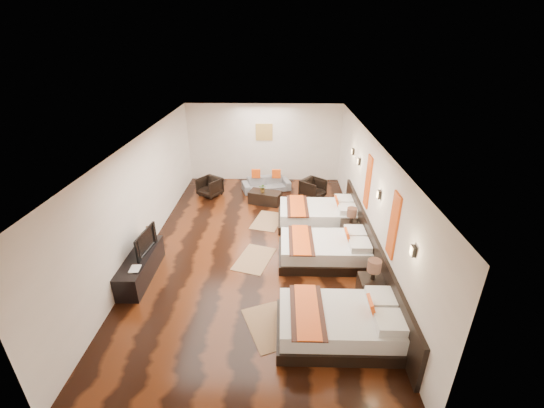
{
  "coord_description": "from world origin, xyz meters",
  "views": [
    {
      "loc": [
        0.59,
        -7.84,
        4.95
      ],
      "look_at": [
        0.39,
        0.25,
        1.1
      ],
      "focal_mm": 23.59,
      "sensor_mm": 36.0,
      "label": 1
    }
  ],
  "objects_px": {
    "tv_console": "(141,266)",
    "sofa": "(266,184)",
    "book": "(130,269)",
    "table_plant": "(263,188)",
    "bed_near": "(341,324)",
    "tv": "(142,241)",
    "bed_far": "(319,215)",
    "armchair_right": "(313,189)",
    "bed_mid": "(326,250)",
    "coffee_table": "(265,198)",
    "nightstand_b": "(350,229)",
    "figurine": "(148,233)",
    "nightstand_a": "(371,287)",
    "armchair_left": "(210,187)"
  },
  "relations": [
    {
      "from": "book",
      "to": "armchair_left",
      "type": "distance_m",
      "value": 5.09
    },
    {
      "from": "bed_mid",
      "to": "nightstand_b",
      "type": "height_order",
      "value": "nightstand_b"
    },
    {
      "from": "nightstand_b",
      "to": "tv_console",
      "type": "height_order",
      "value": "nightstand_b"
    },
    {
      "from": "bed_near",
      "to": "tv",
      "type": "distance_m",
      "value": 4.57
    },
    {
      "from": "bed_mid",
      "to": "coffee_table",
      "type": "height_order",
      "value": "bed_mid"
    },
    {
      "from": "bed_mid",
      "to": "figurine",
      "type": "bearing_deg",
      "value": -178.81
    },
    {
      "from": "table_plant",
      "to": "tv",
      "type": "bearing_deg",
      "value": -123.68
    },
    {
      "from": "tv_console",
      "to": "sofa",
      "type": "relative_size",
      "value": 1.1
    },
    {
      "from": "bed_near",
      "to": "bed_far",
      "type": "distance_m",
      "value": 4.24
    },
    {
      "from": "book",
      "to": "bed_mid",
      "type": "bearing_deg",
      "value": 16.78
    },
    {
      "from": "tv_console",
      "to": "figurine",
      "type": "bearing_deg",
      "value": 90.0
    },
    {
      "from": "tv_console",
      "to": "table_plant",
      "type": "xyz_separation_m",
      "value": [
        2.54,
        3.93,
        0.26
      ]
    },
    {
      "from": "bed_far",
      "to": "coffee_table",
      "type": "relative_size",
      "value": 2.24
    },
    {
      "from": "book",
      "to": "table_plant",
      "type": "xyz_separation_m",
      "value": [
        2.54,
        4.43,
        -0.03
      ]
    },
    {
      "from": "bed_near",
      "to": "bed_mid",
      "type": "bearing_deg",
      "value": 90.01
    },
    {
      "from": "bed_near",
      "to": "bed_mid",
      "type": "relative_size",
      "value": 1.02
    },
    {
      "from": "bed_mid",
      "to": "nightstand_b",
      "type": "xyz_separation_m",
      "value": [
        0.75,
        0.97,
        0.04
      ]
    },
    {
      "from": "armchair_right",
      "to": "nightstand_a",
      "type": "bearing_deg",
      "value": -131.71
    },
    {
      "from": "bed_near",
      "to": "bed_far",
      "type": "xyz_separation_m",
      "value": [
        0.0,
        4.24,
        0.0
      ]
    },
    {
      "from": "bed_near",
      "to": "coffee_table",
      "type": "relative_size",
      "value": 2.23
    },
    {
      "from": "book",
      "to": "armchair_right",
      "type": "relative_size",
      "value": 0.39
    },
    {
      "from": "figurine",
      "to": "sofa",
      "type": "distance_m",
      "value": 5.07
    },
    {
      "from": "tv_console",
      "to": "book",
      "type": "xyz_separation_m",
      "value": [
        0.0,
        -0.5,
        0.29
      ]
    },
    {
      "from": "tv",
      "to": "armchair_right",
      "type": "bearing_deg",
      "value": -37.81
    },
    {
      "from": "nightstand_a",
      "to": "book",
      "type": "bearing_deg",
      "value": 177.74
    },
    {
      "from": "tv",
      "to": "coffee_table",
      "type": "relative_size",
      "value": 0.92
    },
    {
      "from": "book",
      "to": "coffee_table",
      "type": "bearing_deg",
      "value": 59.61
    },
    {
      "from": "armchair_left",
      "to": "coffee_table",
      "type": "relative_size",
      "value": 0.69
    },
    {
      "from": "bed_mid",
      "to": "book",
      "type": "distance_m",
      "value": 4.39
    },
    {
      "from": "figurine",
      "to": "nightstand_b",
      "type": "bearing_deg",
      "value": 12.08
    },
    {
      "from": "tv_console",
      "to": "figurine",
      "type": "height_order",
      "value": "figurine"
    },
    {
      "from": "tv",
      "to": "book",
      "type": "bearing_deg",
      "value": -177.74
    },
    {
      "from": "bed_mid",
      "to": "nightstand_b",
      "type": "bearing_deg",
      "value": 52.41
    },
    {
      "from": "tv",
      "to": "sofa",
      "type": "xyz_separation_m",
      "value": [
        2.56,
        4.81,
        -0.58
      ]
    },
    {
      "from": "bed_near",
      "to": "armchair_left",
      "type": "bearing_deg",
      "value": 119.35
    },
    {
      "from": "bed_near",
      "to": "armchair_right",
      "type": "xyz_separation_m",
      "value": [
        -0.01,
        6.09,
        0.03
      ]
    },
    {
      "from": "nightstand_a",
      "to": "sofa",
      "type": "xyz_separation_m",
      "value": [
        -2.34,
        5.69,
        -0.11
      ]
    },
    {
      "from": "figurine",
      "to": "coffee_table",
      "type": "xyz_separation_m",
      "value": [
        2.61,
        3.27,
        -0.53
      ]
    },
    {
      "from": "armchair_left",
      "to": "table_plant",
      "type": "distance_m",
      "value": 1.93
    },
    {
      "from": "tv_console",
      "to": "bed_mid",
      "type": "bearing_deg",
      "value": 10.31
    },
    {
      "from": "book",
      "to": "table_plant",
      "type": "distance_m",
      "value": 5.11
    },
    {
      "from": "bed_near",
      "to": "nightstand_a",
      "type": "relative_size",
      "value": 2.25
    },
    {
      "from": "nightstand_a",
      "to": "sofa",
      "type": "height_order",
      "value": "nightstand_a"
    },
    {
      "from": "tv_console",
      "to": "armchair_right",
      "type": "height_order",
      "value": "armchair_right"
    },
    {
      "from": "bed_far",
      "to": "armchair_right",
      "type": "relative_size",
      "value": 3.17
    },
    {
      "from": "coffee_table",
      "to": "table_plant",
      "type": "distance_m",
      "value": 0.34
    },
    {
      "from": "bed_far",
      "to": "book",
      "type": "xyz_separation_m",
      "value": [
        -4.2,
        -3.09,
        0.27
      ]
    },
    {
      "from": "figurine",
      "to": "table_plant",
      "type": "bearing_deg",
      "value": 51.97
    },
    {
      "from": "bed_far",
      "to": "tv",
      "type": "xyz_separation_m",
      "value": [
        -4.15,
        -2.4,
        0.52
      ]
    },
    {
      "from": "bed_mid",
      "to": "armchair_right",
      "type": "distance_m",
      "value": 3.67
    }
  ]
}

